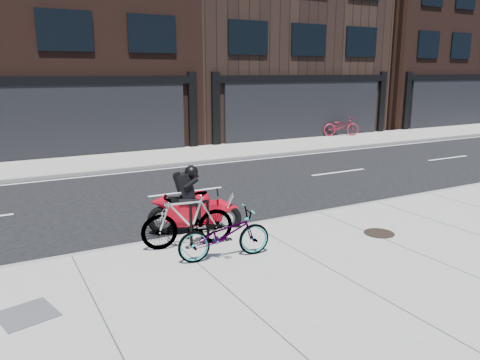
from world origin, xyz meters
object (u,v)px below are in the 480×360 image
bicycle_far (341,126)px  utility_grate (27,314)px  bicycle_rear (188,220)px  bicycle_front (224,234)px  manhole_cover (379,233)px  bike_rack (200,219)px  motorcycle (199,206)px

bicycle_far → utility_grate: bearing=145.8°
bicycle_far → bicycle_rear: bearing=148.2°
bicycle_front → bicycle_far: (13.52, 12.50, 0.06)m
bicycle_far → manhole_cover: bicycle_far is taller
bike_rack → motorcycle: 1.04m
motorcycle → utility_grate: 4.51m
bike_rack → bicycle_front: bearing=-82.8°
bike_rack → motorcycle: (0.40, 0.96, -0.02)m
motorcycle → manhole_cover: size_ratio=3.04×
bicycle_far → manhole_cover: (-9.91, -12.89, -0.53)m
motorcycle → manhole_cover: 4.05m
manhole_cover → utility_grate: same height
bicycle_rear → motorcycle: motorcycle is taller
bicycle_front → manhole_cover: bicycle_front is taller
bike_rack → bicycle_far: bearing=40.4°
bicycle_front → utility_grate: size_ratio=2.41×
bicycle_rear → bicycle_front: bearing=32.0°
bicycle_front → bicycle_rear: bicycle_rear is taller
manhole_cover → bicycle_rear: bearing=162.0°
bike_rack → bicycle_front: size_ratio=0.50×
bike_rack → bicycle_front: bicycle_front is taller
bicycle_rear → bicycle_far: bicycle_rear is taller
motorcycle → utility_grate: (-3.79, -2.39, -0.51)m
bicycle_front → bicycle_far: 18.41m
bicycle_rear → manhole_cover: 4.22m
bicycle_far → bicycle_front: bearing=151.1°
utility_grate → bicycle_far: bearing=37.4°
manhole_cover → bicycle_front: bearing=173.8°
bicycle_far → utility_grate: size_ratio=2.72×
bicycle_front → bicycle_rear: bearing=30.2°
bicycle_front → motorcycle: 1.88m
bicycle_rear → utility_grate: bicycle_rear is taller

